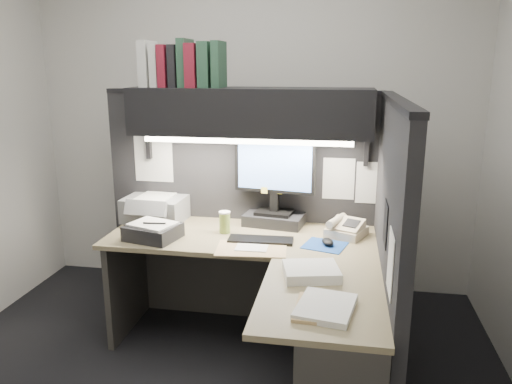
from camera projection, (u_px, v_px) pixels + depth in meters
The scene contains 21 objects.
wall_back at pixel (252, 122), 3.96m from camera, with size 3.50×0.04×2.70m, color beige.
wall_front at pixel (5, 272), 1.09m from camera, with size 3.50×0.04×2.70m, color beige.
partition_back at pixel (242, 208), 3.54m from camera, with size 1.90×0.06×1.60m, color black.
partition_right at pixel (388, 256), 2.67m from camera, with size 0.06×1.50×1.60m, color black.
desk at pixel (280, 323), 2.68m from camera, with size 1.70×1.53×0.73m.
overhead_shelf at pixel (250, 112), 3.18m from camera, with size 1.55×0.34×0.30m, color black.
task_light_tube at pixel (246, 141), 3.09m from camera, with size 0.04×0.04×1.32m, color white.
monitor at pixel (274, 192), 3.35m from camera, with size 0.55×0.30×0.59m.
keyboard at pixel (261, 240), 3.08m from camera, with size 0.40×0.13×0.02m, color black.
mousepad at pixel (325, 245), 3.01m from camera, with size 0.24×0.22×0.00m, color navy.
mouse at pixel (328, 242), 3.01m from camera, with size 0.07×0.10×0.04m, color black.
telephone at pixel (346, 229), 3.18m from camera, with size 0.22×0.23×0.09m, color #C5B598.
coffee_cup at pixel (225, 223), 3.23m from camera, with size 0.07×0.07×0.13m, color #B9C950.
printer at pixel (157, 208), 3.51m from camera, with size 0.41×0.35×0.17m, color gray.
notebook_stack at pixel (153, 232), 3.12m from camera, with size 0.30×0.25×0.09m, color black.
open_folder at pixel (252, 249), 2.95m from camera, with size 0.41×0.27×0.01m, color tan.
paper_stack_a at pixel (311, 272), 2.57m from camera, with size 0.28×0.23×0.05m, color white.
paper_stack_b at pixel (326, 307), 2.22m from camera, with size 0.24×0.30×0.03m, color white.
manila_stack at pixel (320, 309), 2.21m from camera, with size 0.22×0.27×0.02m, color tan.
binder_row at pixel (183, 65), 3.18m from camera, with size 0.54×0.25×0.30m.
pinned_papers at pixel (292, 188), 3.06m from camera, with size 1.76×1.31×0.51m.
Camera 1 is at (0.72, -2.40, 1.79)m, focal length 35.00 mm.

